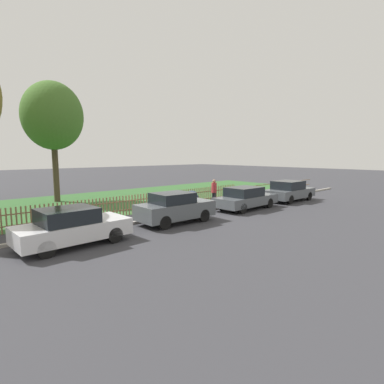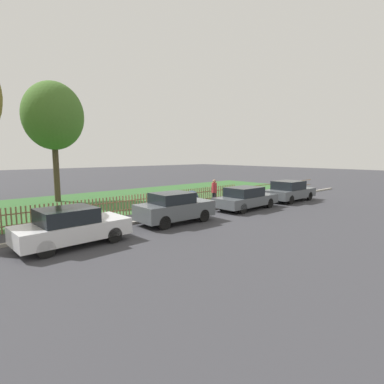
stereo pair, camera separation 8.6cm
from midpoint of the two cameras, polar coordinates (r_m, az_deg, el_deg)
ground_plane at (r=15.66m, az=-3.36°, el=-4.85°), size 120.00×120.00×0.00m
kerb_stone at (r=15.73m, az=-3.59°, el=-4.57°), size 38.04×0.20×0.12m
grass_strip at (r=21.89m, az=-15.59°, el=-1.63°), size 38.04×10.68×0.01m
park_fence at (r=17.24m, az=-7.76°, el=-1.95°), size 38.04×0.05×1.08m
parked_car_silver_hatchback at (r=11.65m, az=-21.82°, el=-6.11°), size 3.94×1.88×1.37m
parked_car_black_saloon at (r=14.29m, az=-3.16°, el=-2.98°), size 3.80×1.75×1.47m
parked_car_navy_estate at (r=18.16m, az=10.32°, el=-1.12°), size 4.39×1.80×1.33m
parked_car_red_compact at (r=22.08m, az=18.16°, el=0.20°), size 4.17×1.83×1.42m
covered_motorcycle at (r=17.69m, az=-0.70°, el=-1.24°), size 1.97×0.78×1.10m
tree_mid_park at (r=22.72m, az=-24.82°, el=12.94°), size 3.94×3.94×8.09m
pedestrian_by_lamp at (r=19.29m, az=4.38°, el=0.26°), size 0.43×0.43×1.66m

